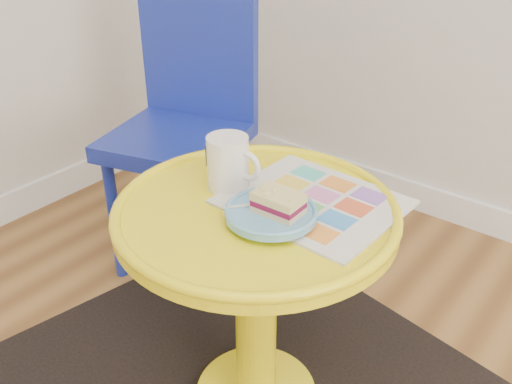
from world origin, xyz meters
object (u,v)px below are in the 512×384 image
Objects in this scene: mug at (229,161)px; newspaper at (313,202)px; plate at (271,214)px; side_table at (256,269)px; chair at (186,116)px.

newspaper is at bearing 11.92° from mug.
mug reaches higher than plate.
plate is (0.06, -0.03, 0.19)m from side_table.
chair is at bearing 146.51° from side_table.
mug is 0.18m from plate.
chair is 0.64m from mug.
plate is (0.67, -0.43, 0.08)m from chair.
side_table is 0.21m from newspaper.
newspaper is at bearing 77.46° from plate.
mug is (0.50, -0.37, 0.13)m from chair.
chair reaches higher than plate.
chair is 0.76m from newspaper.
side_table is 3.24× the size of plate.
mug is 0.71× the size of plate.
chair is at bearing 139.02° from mug.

